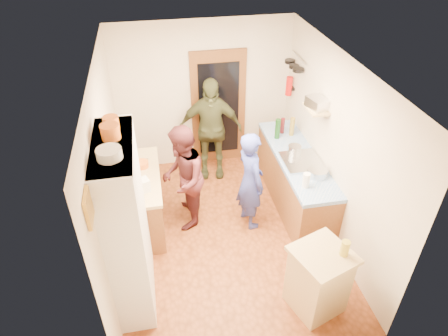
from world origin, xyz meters
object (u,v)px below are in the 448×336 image
object	(u,v)px
person_hob	(253,181)
island_base	(318,281)
person_back	(211,129)
hutch_body	(127,227)
right_counter_base	(294,181)
person_left	(185,177)

from	to	relation	value
person_hob	island_base	bearing A→B (deg)	179.54
person_back	hutch_body	bearing A→B (deg)	-110.50
hutch_body	island_base	distance (m)	2.32
hutch_body	person_back	xyz separation A→B (m)	(1.35, 2.34, -0.19)
hutch_body	right_counter_base	size ratio (longest dim) A/B	1.00
person_hob	person_left	xyz separation A→B (m)	(-0.95, 0.24, 0.04)
person_back	person_left	bearing A→B (deg)	-107.25
hutch_body	island_base	bearing A→B (deg)	-16.71
island_base	person_back	bearing A→B (deg)	104.65
island_base	person_hob	size ratio (longest dim) A/B	0.55
person_hob	person_back	distance (m)	1.43
hutch_body	person_back	size ratio (longest dim) A/B	1.21
right_counter_base	island_base	world-z (taller)	island_base
hutch_body	right_counter_base	xyz separation A→B (m)	(2.50, 1.30, -0.68)
hutch_body	person_back	distance (m)	2.71
island_base	person_back	world-z (taller)	person_back
person_hob	person_left	world-z (taller)	person_left
hutch_body	island_base	world-z (taller)	hutch_body
person_back	island_base	bearing A→B (deg)	-65.95
person_left	person_hob	bearing A→B (deg)	84.90
right_counter_base	hutch_body	bearing A→B (deg)	-152.53
person_hob	person_left	size ratio (longest dim) A/B	0.96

